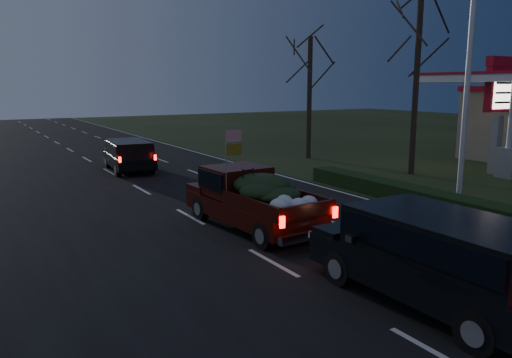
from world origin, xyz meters
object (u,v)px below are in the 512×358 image
light_pole (470,50)px  lead_suv (129,152)px  pickup_truck (252,196)px  gas_price_pylon (500,96)px  rear_suv (442,252)px

light_pole → lead_suv: 16.05m
light_pole → pickup_truck: 9.54m
gas_price_pylon → lead_suv: size_ratio=1.24×
light_pole → rear_suv: 10.75m
light_pole → lead_suv: (-8.55, 12.81, -4.53)m
pickup_truck → rear_suv: (0.35, -6.55, 0.12)m
rear_suv → light_pole: bearing=34.6°
light_pole → pickup_truck: size_ratio=1.77×
lead_suv → rear_suv: (0.52, -18.48, 0.17)m
gas_price_pylon → rear_suv: gas_price_pylon is taller
light_pole → lead_suv: light_pole is taller
light_pole → pickup_truck: (-8.38, 0.89, -4.48)m
gas_price_pylon → pickup_truck: gas_price_pylon is taller
pickup_truck → rear_suv: 6.56m
gas_price_pylon → pickup_truck: bearing=-171.9°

